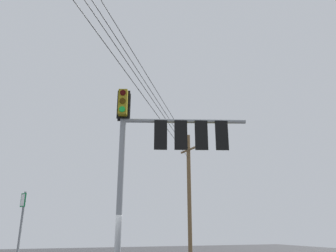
{
  "coord_description": "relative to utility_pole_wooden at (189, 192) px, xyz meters",
  "views": [
    {
      "loc": [
        10.77,
        -1.17,
        2.08
      ],
      "look_at": [
        0.73,
        2.44,
        5.49
      ],
      "focal_mm": 34.53,
      "sensor_mm": 36.0,
      "label": 1
    }
  ],
  "objects": [
    {
      "name": "utility_pole_wooden",
      "position": [
        0.0,
        0.0,
        0.0
      ],
      "size": [
        2.19,
        0.41,
        9.11
      ],
      "color": "brown",
      "rests_on": "ground"
    },
    {
      "name": "overhead_wire_span",
      "position": [
        13.14,
        -8.4,
        3.52
      ],
      "size": [
        26.29,
        16.83,
        1.86
      ],
      "color": "black"
    },
    {
      "name": "route_sign_primary",
      "position": [
        11.4,
        -10.5,
        -2.81
      ],
      "size": [
        0.26,
        0.16,
        3.18
      ],
      "color": "slate",
      "rests_on": "ground"
    },
    {
      "name": "signal_mast_assembly",
      "position": [
        12.33,
        -6.49,
        0.19
      ],
      "size": [
        1.88,
        4.37,
        6.74
      ],
      "color": "gray",
      "rests_on": "ground"
    }
  ]
}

